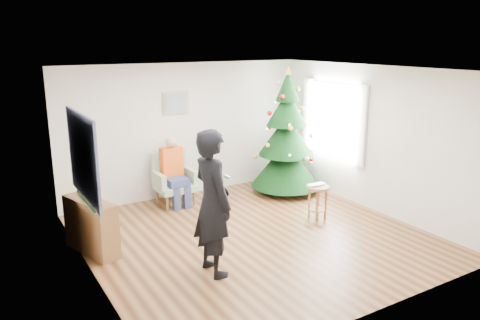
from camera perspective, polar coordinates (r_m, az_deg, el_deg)
floor at (r=7.51m, az=1.73°, el=-9.24°), size 5.00×5.00×0.00m
ceiling at (r=6.89m, az=1.90°, el=10.97°), size 5.00×5.00×0.00m
wall_back at (r=9.24m, az=-6.64°, el=3.65°), size 5.00×0.00×5.00m
wall_front at (r=5.26m, az=16.81°, el=-5.27°), size 5.00×0.00×5.00m
wall_left at (r=6.15m, az=-18.18°, el=-2.52°), size 0.00×5.00×5.00m
wall_right at (r=8.67m, az=15.84°, el=2.48°), size 0.00×5.00×5.00m
window_panel at (r=9.31m, az=11.33°, el=4.80°), size 0.04×1.30×1.40m
curtains at (r=9.29m, az=11.19°, el=4.78°), size 0.05×1.75×1.50m
christmas_tree at (r=9.36m, az=5.69°, el=2.79°), size 1.40×1.40×2.52m
stool at (r=8.18m, az=9.43°, el=-5.11°), size 0.40×0.40×0.60m
laptop at (r=8.08m, az=9.52°, el=-3.06°), size 0.33×0.22×0.03m
armchair at (r=8.90m, az=-8.07°, el=-3.07°), size 0.73×0.66×0.98m
seated_person at (r=8.76m, az=-8.00°, el=-1.30°), size 0.40×0.58×1.29m
standing_man at (r=6.07m, az=-3.38°, el=-5.25°), size 0.48×0.72×1.95m
game_controller at (r=6.04m, az=-1.55°, el=-2.09°), size 0.04×0.13×0.04m
console at (r=7.17m, az=-17.68°, el=-7.70°), size 0.59×1.04×0.80m
garland at (r=7.02m, az=-17.94°, el=-4.52°), size 0.14×0.90×0.14m
tapestry at (r=6.38m, az=-18.63°, el=0.37°), size 0.03×1.50×1.15m
framed_picture at (r=9.04m, az=-7.81°, el=6.90°), size 0.52×0.05×0.42m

